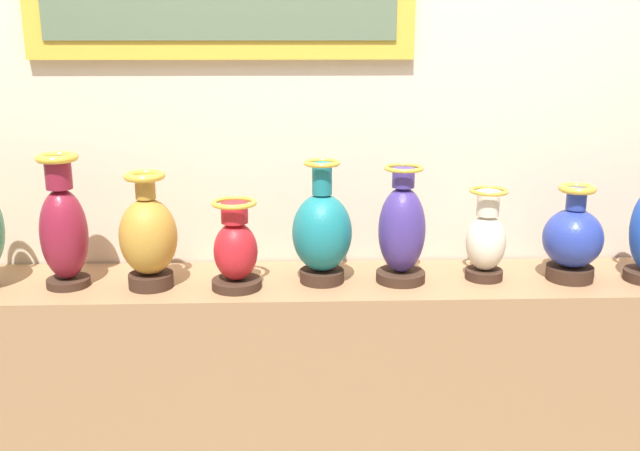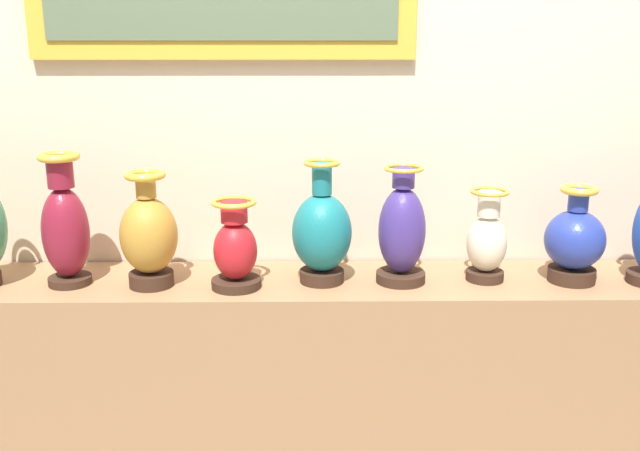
% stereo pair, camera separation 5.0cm
% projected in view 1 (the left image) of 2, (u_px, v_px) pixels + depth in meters
% --- Properties ---
extents(display_shelf, '(3.45, 0.40, 0.96)m').
position_uv_depth(display_shelf, '(320.00, 413.00, 2.45)').
color(display_shelf, '#99704C').
rests_on(display_shelf, ground_plane).
extents(back_wall, '(5.53, 0.14, 3.14)m').
position_uv_depth(back_wall, '(315.00, 81.00, 2.41)').
color(back_wall, beige).
rests_on(back_wall, ground_plane).
extents(vase_burgundy, '(0.15, 0.15, 0.42)m').
position_uv_depth(vase_burgundy, '(64.00, 229.00, 2.22)').
color(vase_burgundy, '#382319').
rests_on(vase_burgundy, display_shelf).
extents(vase_ochre, '(0.18, 0.18, 0.37)m').
position_uv_depth(vase_ochre, '(148.00, 237.00, 2.22)').
color(vase_ochre, '#382319').
rests_on(vase_ochre, display_shelf).
extents(vase_crimson, '(0.16, 0.16, 0.28)m').
position_uv_depth(vase_crimson, '(236.00, 250.00, 2.22)').
color(vase_crimson, '#382319').
rests_on(vase_crimson, display_shelf).
extents(vase_teal, '(0.19, 0.19, 0.39)m').
position_uv_depth(vase_teal, '(322.00, 233.00, 2.27)').
color(vase_teal, '#382319').
rests_on(vase_teal, display_shelf).
extents(vase_indigo, '(0.16, 0.16, 0.38)m').
position_uv_depth(vase_indigo, '(402.00, 231.00, 2.27)').
color(vase_indigo, '#382319').
rests_on(vase_indigo, display_shelf).
extents(vase_ivory, '(0.13, 0.13, 0.30)m').
position_uv_depth(vase_ivory, '(486.00, 240.00, 2.30)').
color(vase_ivory, '#382319').
rests_on(vase_ivory, display_shelf).
extents(vase_cobalt, '(0.19, 0.19, 0.31)m').
position_uv_depth(vase_cobalt, '(573.00, 239.00, 2.29)').
color(vase_cobalt, '#382319').
rests_on(vase_cobalt, display_shelf).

